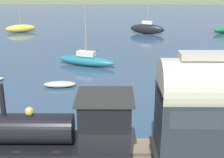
{
  "coord_description": "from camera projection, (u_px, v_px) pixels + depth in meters",
  "views": [
    {
      "loc": [
        -10.34,
        -0.05,
        7.96
      ],
      "look_at": [
        8.53,
        0.12,
        1.7
      ],
      "focal_mm": 50.0,
      "sensor_mm": 36.0,
      "label": 1
    }
  ],
  "objects": [
    {
      "name": "harbor_water",
      "position": [
        115.0,
        25.0,
        53.39
      ],
      "size": [
        80.0,
        80.0,
        0.01
      ],
      "color": "#2D4760",
      "rests_on": "ground"
    },
    {
      "name": "steam_locomotive",
      "position": [
        71.0,
        127.0,
        12.23
      ],
      "size": [
        2.12,
        6.17,
        3.44
      ],
      "color": "black",
      "rests_on": "rail_embankment"
    },
    {
      "name": "sailboat_black",
      "position": [
        147.0,
        29.0,
        44.63
      ],
      "size": [
        2.65,
        5.0,
        6.63
      ],
      "rotation": [
        0.0,
        0.0,
        -0.35
      ],
      "color": "black",
      "rests_on": "harbor_water"
    },
    {
      "name": "sailboat_yellow",
      "position": [
        21.0,
        28.0,
        46.01
      ],
      "size": [
        2.8,
        4.39,
        5.84
      ],
      "rotation": [
        0.0,
        0.0,
        0.39
      ],
      "color": "gold",
      "rests_on": "harbor_water"
    },
    {
      "name": "sailboat_teal",
      "position": [
        86.0,
        60.0,
        28.85
      ],
      "size": [
        3.06,
        5.68,
        7.48
      ],
      "rotation": [
        0.0,
        0.0,
        -0.35
      ],
      "color": "#1E707A",
      "rests_on": "harbor_water"
    },
    {
      "name": "rowboat_off_pier",
      "position": [
        189.0,
        80.0,
        24.05
      ],
      "size": [
        1.46,
        2.55,
        0.55
      ],
      "rotation": [
        0.0,
        0.0,
        0.17
      ],
      "color": "beige",
      "rests_on": "harbor_water"
    },
    {
      "name": "rowboat_far_out",
      "position": [
        191.0,
        122.0,
        17.31
      ],
      "size": [
        1.42,
        2.31,
        0.43
      ],
      "rotation": [
        0.0,
        0.0,
        -0.16
      ],
      "color": "beige",
      "rests_on": "harbor_water"
    },
    {
      "name": "rowboat_mid_harbor",
      "position": [
        60.0,
        84.0,
        23.39
      ],
      "size": [
        1.11,
        2.47,
        0.43
      ],
      "rotation": [
        0.0,
        0.0,
        0.07
      ],
      "color": "#B7B2A3",
      "rests_on": "harbor_water"
    }
  ]
}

